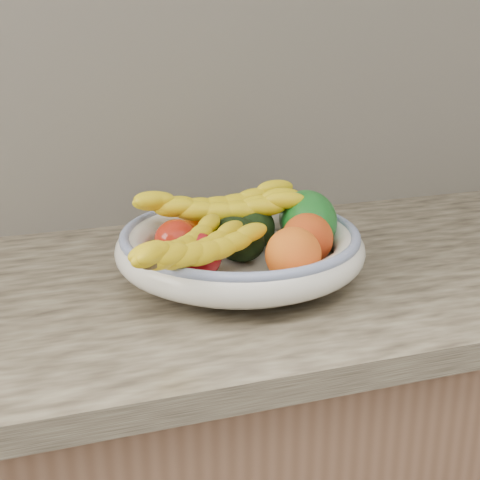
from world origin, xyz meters
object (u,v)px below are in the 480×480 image
(green_mango, at_px, (308,220))
(banana_bunch_back, at_px, (218,212))
(fruit_bowl, at_px, (240,247))
(banana_bunch_front, at_px, (193,254))

(green_mango, distance_m, banana_bunch_back, 0.15)
(green_mango, xyz_separation_m, banana_bunch_back, (-0.14, 0.05, 0.01))
(fruit_bowl, xyz_separation_m, green_mango, (0.12, 0.02, 0.03))
(fruit_bowl, height_order, banana_bunch_front, banana_bunch_front)
(banana_bunch_back, bearing_deg, banana_bunch_front, -109.34)
(banana_bunch_back, distance_m, banana_bunch_front, 0.18)
(fruit_bowl, xyz_separation_m, banana_bunch_back, (-0.01, 0.07, 0.04))
(banana_bunch_front, bearing_deg, green_mango, -12.55)
(fruit_bowl, height_order, green_mango, green_mango)
(fruit_bowl, relative_size, green_mango, 2.91)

